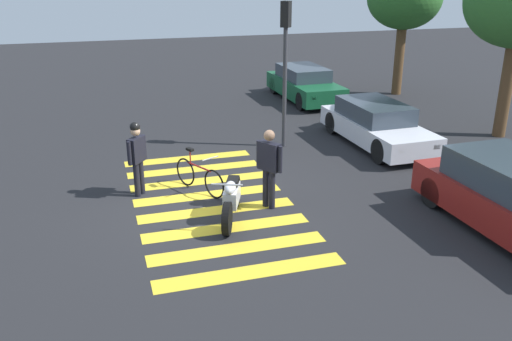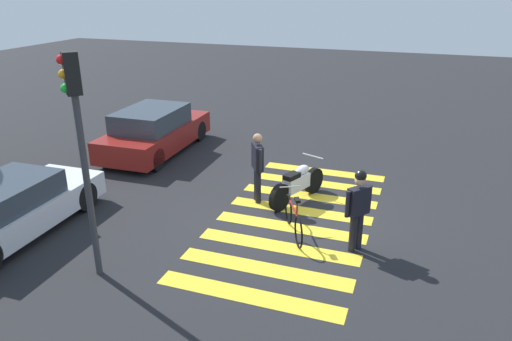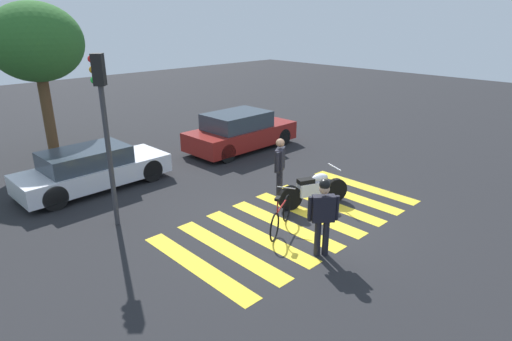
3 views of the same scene
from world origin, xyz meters
The scene contains 10 objects.
ground_plane centered at (0.00, 0.00, 0.00)m, with size 60.00×60.00×0.00m, color #232326.
police_motorcycle centered at (0.95, 0.22, 0.47)m, with size 2.00×0.98×1.06m.
leaning_bicycle centered at (-0.73, -0.15, 0.38)m, with size 1.61×0.85×1.01m.
officer_on_foot centered at (-0.93, -1.53, 1.02)m, with size 0.54×0.46×1.77m.
officer_by_motorcycle centered at (0.61, 1.15, 1.04)m, with size 0.61×0.44×1.79m.
crosswalk_stripes centered at (0.00, 0.00, 0.00)m, with size 6.75×3.47×0.01m.
car_white_van centered at (-2.81, 5.62, 0.62)m, with size 4.43×1.76×1.27m.
car_maroon_wagon centered at (3.06, 5.53, 0.70)m, with size 4.47×1.97×1.47m.
traffic_light_pole centered at (-3.45, 2.94, 2.79)m, with size 0.34×0.34×4.15m.
street_tree_mid centered at (-2.47, 9.80, 4.03)m, with size 3.16×3.16×5.42m.
Camera 3 is at (-7.59, -6.37, 4.93)m, focal length 29.82 mm.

